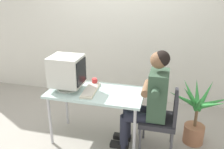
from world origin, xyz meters
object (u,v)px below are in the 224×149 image
object	(u,v)px
person_seated	(150,99)
desk_mug	(95,82)
desk	(96,96)
keyboard	(91,90)
potted_plant	(196,114)
crt_monitor	(67,71)
office_chair	(163,118)

from	to	relation	value
person_seated	desk_mug	distance (m)	0.80
desk	person_seated	world-z (taller)	person_seated
keyboard	potted_plant	world-z (taller)	potted_plant
keyboard	desk_mug	bearing A→B (deg)	94.31
desk	potted_plant	size ratio (longest dim) A/B	1.37
desk	crt_monitor	size ratio (longest dim) A/B	2.75
desk	person_seated	bearing A→B (deg)	-1.30
crt_monitor	keyboard	xyz separation A→B (m)	(0.30, 0.01, -0.23)
crt_monitor	keyboard	world-z (taller)	crt_monitor
crt_monitor	person_seated	size ratio (longest dim) A/B	0.34
person_seated	desk_mug	xyz separation A→B (m)	(-0.77, 0.21, 0.05)
desk	crt_monitor	world-z (taller)	crt_monitor
keyboard	desk_mug	distance (m)	0.21
office_chair	desk_mug	size ratio (longest dim) A/B	9.05
keyboard	office_chair	xyz separation A→B (m)	(0.93, -0.00, -0.26)
crt_monitor	potted_plant	world-z (taller)	crt_monitor
keyboard	desk	bearing A→B (deg)	9.23
desk	office_chair	xyz separation A→B (m)	(0.86, -0.02, -0.18)
desk	office_chair	size ratio (longest dim) A/B	1.51
crt_monitor	potted_plant	bearing A→B (deg)	9.67
desk	crt_monitor	distance (m)	0.48
crt_monitor	person_seated	bearing A→B (deg)	0.49
person_seated	office_chair	bearing A→B (deg)	-0.00
potted_plant	desk	bearing A→B (deg)	-168.63
keyboard	desk_mug	world-z (taller)	desk_mug
keyboard	person_seated	distance (m)	0.75
keyboard	person_seated	xyz separation A→B (m)	(0.75, -0.00, -0.02)
crt_monitor	potted_plant	xyz separation A→B (m)	(1.64, 0.28, -0.54)
keyboard	potted_plant	bearing A→B (deg)	11.26
office_chair	desk_mug	world-z (taller)	office_chair
crt_monitor	keyboard	distance (m)	0.38
desk_mug	keyboard	bearing A→B (deg)	-85.69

